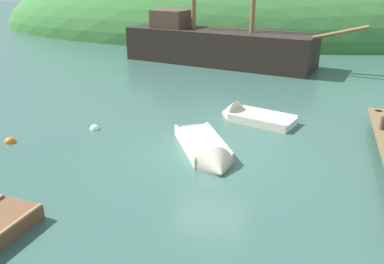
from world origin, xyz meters
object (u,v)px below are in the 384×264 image
object	(u,v)px
sailing_ship	(217,50)
rowboat_far	(207,153)
buoy_white	(95,129)
buoy_orange	(10,142)
rowboat_outer_left	(249,118)

from	to	relation	value
sailing_ship	rowboat_far	size ratio (longest dim) A/B	4.01
buoy_white	sailing_ship	bearing A→B (deg)	83.77
buoy_orange	buoy_white	bearing A→B (deg)	43.30
rowboat_outer_left	buoy_white	world-z (taller)	rowboat_outer_left
buoy_orange	buoy_white	world-z (taller)	buoy_orange
rowboat_outer_left	buoy_orange	distance (m)	8.83
buoy_orange	buoy_white	xyz separation A→B (m)	(2.13, 2.01, 0.00)
sailing_ship	buoy_orange	xyz separation A→B (m)	(-3.54, -14.89, -0.85)
sailing_ship	buoy_white	world-z (taller)	sailing_ship
rowboat_outer_left	buoy_orange	bearing A→B (deg)	48.96
sailing_ship	buoy_orange	world-z (taller)	sailing_ship
rowboat_far	buoy_orange	bearing A→B (deg)	-113.63
sailing_ship	rowboat_far	xyz separation A→B (m)	(3.25, -13.94, -0.75)
sailing_ship	buoy_white	xyz separation A→B (m)	(-1.41, -12.88, -0.85)
rowboat_far	buoy_orange	distance (m)	6.85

